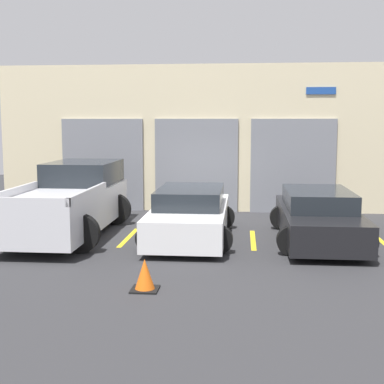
{
  "coord_description": "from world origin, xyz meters",
  "views": [
    {
      "loc": [
        1.26,
        -14.0,
        2.86
      ],
      "look_at": [
        0.0,
        -0.63,
        1.1
      ],
      "focal_mm": 50.0,
      "sensor_mm": 36.0,
      "label": 1
    }
  ],
  "objects_px": {
    "sedan_side": "(318,217)",
    "traffic_cone": "(145,276)",
    "sedan_white": "(190,215)",
    "pickup_truck": "(71,201)"
  },
  "relations": [
    {
      "from": "sedan_side",
      "to": "traffic_cone",
      "type": "bearing_deg",
      "value": -129.92
    },
    {
      "from": "sedan_white",
      "to": "traffic_cone",
      "type": "distance_m",
      "value": 4.18
    },
    {
      "from": "pickup_truck",
      "to": "traffic_cone",
      "type": "relative_size",
      "value": 9.62
    },
    {
      "from": "sedan_white",
      "to": "sedan_side",
      "type": "distance_m",
      "value": 3.09
    },
    {
      "from": "pickup_truck",
      "to": "traffic_cone",
      "type": "bearing_deg",
      "value": -58.31
    },
    {
      "from": "sedan_white",
      "to": "traffic_cone",
      "type": "height_order",
      "value": "sedan_white"
    },
    {
      "from": "pickup_truck",
      "to": "sedan_side",
      "type": "bearing_deg",
      "value": -2.31
    },
    {
      "from": "traffic_cone",
      "to": "sedan_white",
      "type": "bearing_deg",
      "value": 84.8
    },
    {
      "from": "pickup_truck",
      "to": "sedan_white",
      "type": "xyz_separation_m",
      "value": [
        3.09,
        -0.25,
        -0.25
      ]
    },
    {
      "from": "pickup_truck",
      "to": "sedan_white",
      "type": "bearing_deg",
      "value": -4.62
    }
  ]
}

